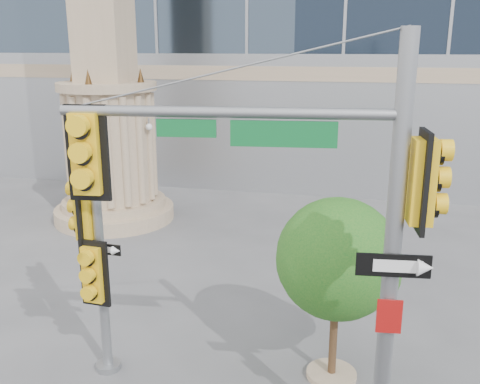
# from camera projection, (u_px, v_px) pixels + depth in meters

# --- Properties ---
(ground) EXTENTS (120.00, 120.00, 0.00)m
(ground) POSITION_uv_depth(u_px,v_px,m) (195.00, 380.00, 10.50)
(ground) COLOR #545456
(ground) RESTS_ON ground
(monument) EXTENTS (4.40, 4.40, 16.60)m
(monument) POSITION_uv_depth(u_px,v_px,m) (106.00, 70.00, 18.77)
(monument) COLOR tan
(monument) RESTS_ON ground
(main_signal_pole) EXTENTS (5.12, 1.00, 6.60)m
(main_signal_pole) POSITION_uv_depth(u_px,v_px,m) (307.00, 216.00, 7.40)
(main_signal_pole) COLOR slate
(main_signal_pole) RESTS_ON ground
(secondary_signal_pole) EXTENTS (0.90, 0.71, 5.25)m
(secondary_signal_pole) POSITION_uv_depth(u_px,v_px,m) (92.00, 227.00, 9.98)
(secondary_signal_pole) COLOR slate
(secondary_signal_pole) RESTS_ON ground
(street_tree) EXTENTS (2.36, 2.31, 3.68)m
(street_tree) POSITION_uv_depth(u_px,v_px,m) (340.00, 263.00, 9.99)
(street_tree) COLOR tan
(street_tree) RESTS_ON ground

